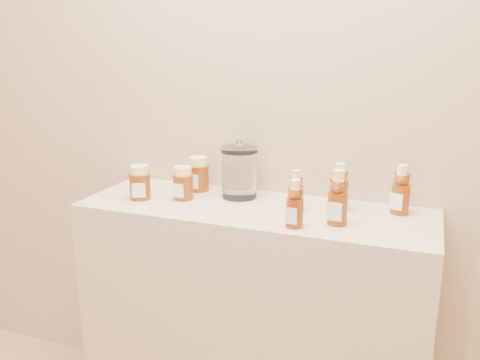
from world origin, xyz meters
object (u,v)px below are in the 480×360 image
at_px(display_table, 253,325).
at_px(bear_bottle_front_left, 295,200).
at_px(glass_canister, 239,170).
at_px(honey_jar_left, 140,182).
at_px(bear_bottle_back_left, 296,188).

bearing_deg(display_table, bear_bottle_front_left, -36.99).
bearing_deg(bear_bottle_front_left, display_table, 150.64).
bearing_deg(display_table, glass_canister, 133.53).
distance_m(bear_bottle_front_left, glass_canister, 0.35).
bearing_deg(glass_canister, bear_bottle_front_left, -40.50).
xyz_separation_m(display_table, honey_jar_left, (-0.41, -0.05, 0.51)).
relative_size(bear_bottle_back_left, honey_jar_left, 1.28).
height_order(bear_bottle_front_left, honey_jar_left, bear_bottle_front_left).
bearing_deg(honey_jar_left, glass_canister, -0.68).
xyz_separation_m(display_table, bear_bottle_front_left, (0.17, -0.13, 0.53)).
bearing_deg(bear_bottle_back_left, bear_bottle_front_left, -68.04).
xyz_separation_m(bear_bottle_front_left, glass_canister, (-0.26, 0.23, 0.02)).
bearing_deg(honey_jar_left, bear_bottle_back_left, -17.84).
height_order(bear_bottle_front_left, glass_canister, glass_canister).
height_order(display_table, bear_bottle_back_left, bear_bottle_back_left).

